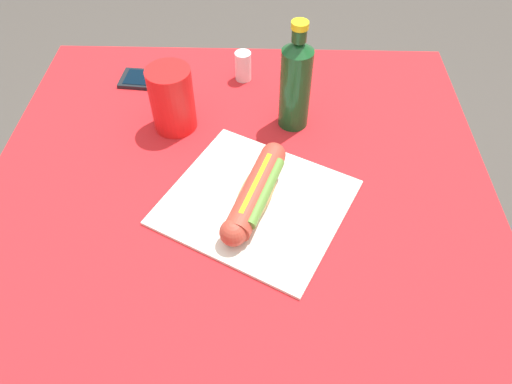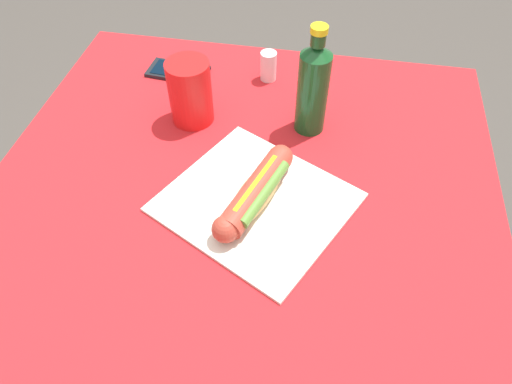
# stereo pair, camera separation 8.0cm
# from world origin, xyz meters

# --- Properties ---
(ground_plane) EXTENTS (6.00, 6.00, 0.00)m
(ground_plane) POSITION_xyz_m (0.00, 0.00, 0.00)
(ground_plane) COLOR #47423D
(ground_plane) RESTS_ON ground
(dining_table) EXTENTS (1.00, 0.93, 0.76)m
(dining_table) POSITION_xyz_m (0.00, 0.00, 0.62)
(dining_table) COLOR brown
(dining_table) RESTS_ON ground
(paper_wrapper) EXTENTS (0.37, 0.39, 0.01)m
(paper_wrapper) POSITION_xyz_m (-0.01, 0.03, 0.76)
(paper_wrapper) COLOR silver
(paper_wrapper) RESTS_ON dining_table
(hot_dog) EXTENTS (0.22, 0.11, 0.05)m
(hot_dog) POSITION_xyz_m (-0.01, 0.03, 0.79)
(hot_dog) COLOR tan
(hot_dog) RESTS_ON paper_wrapper
(cell_phone) EXTENTS (0.08, 0.14, 0.01)m
(cell_phone) POSITION_xyz_m (-0.36, -0.21, 0.77)
(cell_phone) COLOR black
(cell_phone) RESTS_ON dining_table
(soda_bottle) EXTENTS (0.06, 0.06, 0.22)m
(soda_bottle) POSITION_xyz_m (-0.23, 0.10, 0.86)
(soda_bottle) COLOR #14471E
(soda_bottle) RESTS_ON dining_table
(drinking_cup) EXTENTS (0.09, 0.09, 0.13)m
(drinking_cup) POSITION_xyz_m (-0.21, -0.14, 0.83)
(drinking_cup) COLOR red
(drinking_cup) RESTS_ON dining_table
(salt_shaker) EXTENTS (0.04, 0.04, 0.07)m
(salt_shaker) POSITION_xyz_m (-0.38, -0.01, 0.79)
(salt_shaker) COLOR silver
(salt_shaker) RESTS_ON dining_table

